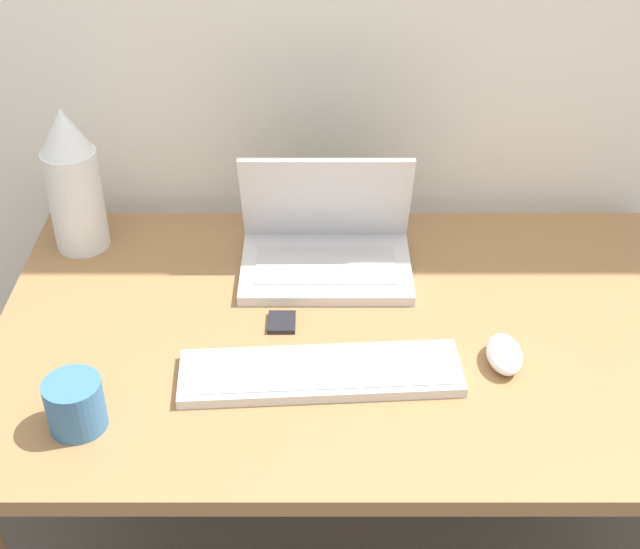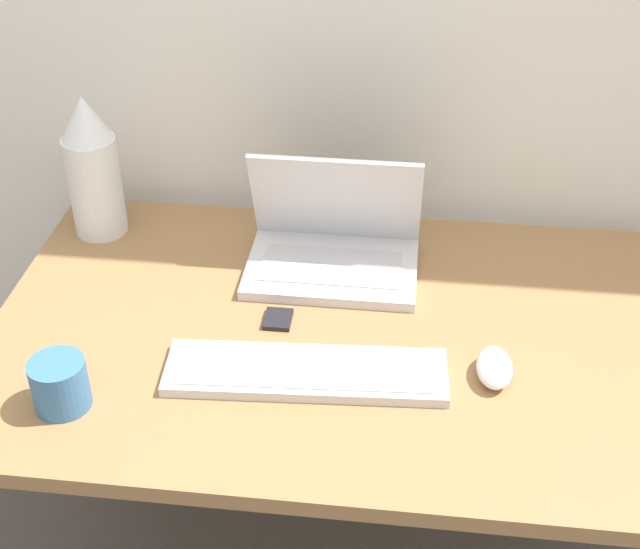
% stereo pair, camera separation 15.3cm
% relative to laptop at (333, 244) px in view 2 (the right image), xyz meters
% --- Properties ---
extents(desk, '(1.26, 0.79, 0.73)m').
position_rel_laptop_xyz_m(desk, '(0.04, -0.20, -0.13)').
color(desk, olive).
rests_on(desk, ground_plane).
extents(laptop, '(0.32, 0.23, 0.23)m').
position_rel_laptop_xyz_m(laptop, '(0.00, 0.00, 0.00)').
color(laptop, silver).
rests_on(laptop, desk).
extents(keyboard, '(0.47, 0.15, 0.02)m').
position_rel_laptop_xyz_m(keyboard, '(-0.01, -0.33, -0.04)').
color(keyboard, silver).
rests_on(keyboard, desk).
extents(mouse, '(0.06, 0.10, 0.04)m').
position_rel_laptop_xyz_m(mouse, '(0.30, -0.29, -0.03)').
color(mouse, white).
rests_on(mouse, desk).
extents(vase, '(0.11, 0.11, 0.30)m').
position_rel_laptop_xyz_m(vase, '(-0.49, 0.07, 0.10)').
color(vase, white).
rests_on(vase, desk).
extents(mp3_player, '(0.05, 0.06, 0.01)m').
position_rel_laptop_xyz_m(mp3_player, '(-0.08, -0.19, -0.05)').
color(mp3_player, black).
rests_on(mp3_player, desk).
extents(mug, '(0.09, 0.09, 0.09)m').
position_rel_laptop_xyz_m(mug, '(-0.38, -0.44, -0.01)').
color(mug, teal).
rests_on(mug, desk).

